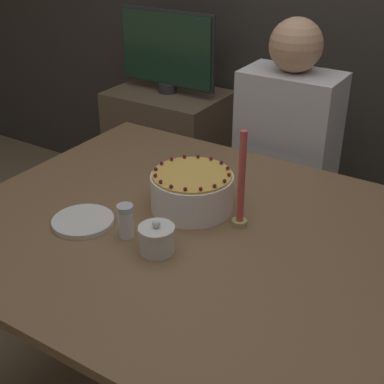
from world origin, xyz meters
name	(u,v)px	position (x,y,z in m)	size (l,w,h in m)	color
dining_table	(184,251)	(0.00, 0.00, 0.67)	(1.41, 1.20, 0.77)	brown
cake	(192,191)	(-0.03, 0.10, 0.83)	(0.27, 0.27, 0.14)	white
sugar_bowl	(157,239)	(0.01, -0.16, 0.81)	(0.11, 0.11, 0.10)	silver
sugar_shaker	(126,221)	(-0.11, -0.15, 0.82)	(0.05, 0.05, 0.11)	white
plate_stack	(83,221)	(-0.27, -0.16, 0.77)	(0.19, 0.19, 0.02)	silver
candle	(241,188)	(0.15, 0.09, 0.90)	(0.05, 0.05, 0.31)	tan
person_man_blue_shirt	(283,184)	(0.00, 0.80, 0.56)	(0.40, 0.34, 1.27)	#2D2D38
side_cabinet	(169,154)	(-0.84, 1.13, 0.37)	(0.62, 0.45, 0.74)	brown
tv_monitor	(167,51)	(-0.84, 1.13, 0.96)	(0.57, 0.10, 0.43)	#2D2D33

